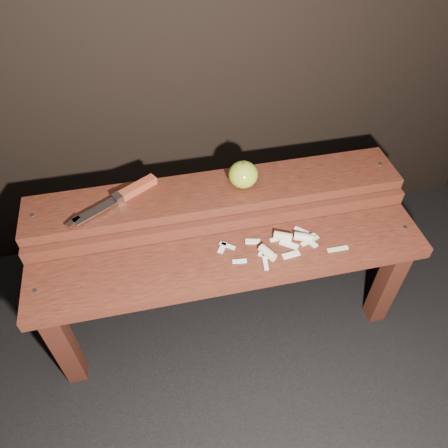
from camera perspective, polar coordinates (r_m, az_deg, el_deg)
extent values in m
plane|color=black|center=(1.67, 0.45, -12.16)|extent=(60.00, 60.00, 0.00)
cube|color=#37160D|center=(1.48, -20.14, -14.71)|extent=(0.06, 0.06, 0.38)
cube|color=#37160D|center=(1.62, 20.48, -7.38)|extent=(0.06, 0.06, 0.38)
cube|color=#481C11|center=(1.31, 1.03, -4.93)|extent=(1.20, 0.20, 0.04)
cylinder|color=slate|center=(1.33, -23.44, -8.01)|extent=(0.01, 0.01, 0.00)
cylinder|color=slate|center=(1.49, 22.58, -0.42)|extent=(0.01, 0.01, 0.00)
cube|color=#37160D|center=(1.62, -20.18, -4.79)|extent=(0.06, 0.06, 0.46)
cube|color=#37160D|center=(1.75, 16.54, 1.07)|extent=(0.06, 0.06, 0.46)
cube|color=#481C11|center=(1.35, -0.05, -0.14)|extent=(1.20, 0.02, 0.05)
cube|color=#481C11|center=(1.40, -0.97, 4.05)|extent=(1.20, 0.18, 0.04)
cylinder|color=slate|center=(1.42, -23.75, 1.05)|extent=(0.01, 0.01, 0.00)
cylinder|color=slate|center=(1.56, 19.71, 7.36)|extent=(0.01, 0.01, 0.00)
ellipsoid|color=olive|center=(1.37, 2.52, 6.47)|extent=(0.09, 0.09, 0.08)
cylinder|color=#382314|center=(1.34, 2.59, 8.03)|extent=(0.01, 0.01, 0.01)
cube|color=#92381F|center=(1.40, -11.16, 4.71)|extent=(0.12, 0.09, 0.03)
cube|color=silver|center=(1.37, -13.69, 3.25)|extent=(0.04, 0.04, 0.03)
cube|color=silver|center=(1.35, -16.50, 1.61)|extent=(0.13, 0.10, 0.00)
cube|color=silver|center=(1.34, -19.11, 0.32)|extent=(0.04, 0.05, 0.00)
cube|color=beige|center=(1.34, 8.48, -2.66)|extent=(0.06, 0.05, 0.01)
cube|color=beige|center=(1.38, 10.09, -0.89)|extent=(0.04, 0.04, 0.01)
cube|color=beige|center=(1.28, 5.40, -4.97)|extent=(0.02, 0.06, 0.01)
cube|color=beige|center=(1.31, -0.21, -3.08)|extent=(0.04, 0.04, 0.01)
cube|color=beige|center=(1.35, 11.40, -2.43)|extent=(0.03, 0.04, 0.01)
cube|color=beige|center=(1.32, 0.42, -2.84)|extent=(0.05, 0.04, 0.01)
cube|color=beige|center=(1.35, 6.82, -1.98)|extent=(0.04, 0.01, 0.01)
cube|color=beige|center=(1.28, 2.04, -4.88)|extent=(0.04, 0.02, 0.01)
cube|color=beige|center=(1.33, 3.78, -2.30)|extent=(0.05, 0.03, 0.01)
cube|color=beige|center=(1.30, 5.63, -4.20)|extent=(0.05, 0.04, 0.01)
cube|color=beige|center=(1.31, 8.74, -3.99)|extent=(0.05, 0.02, 0.01)
cylinder|color=#C9BB8C|center=(1.30, 5.71, -3.73)|extent=(0.05, 0.06, 0.03)
cylinder|color=#C9BB8C|center=(1.35, 10.31, -1.71)|extent=(0.06, 0.05, 0.03)
cylinder|color=#C9BB8C|center=(1.34, 7.72, -1.60)|extent=(0.06, 0.05, 0.03)
cube|color=#BCC988|center=(1.36, 11.14, -2.16)|extent=(0.07, 0.04, 0.00)
cube|color=#BCC988|center=(1.37, 10.56, -1.52)|extent=(0.07, 0.02, 0.00)
cube|color=#BCC988|center=(1.36, 14.64, -3.18)|extent=(0.07, 0.01, 0.00)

